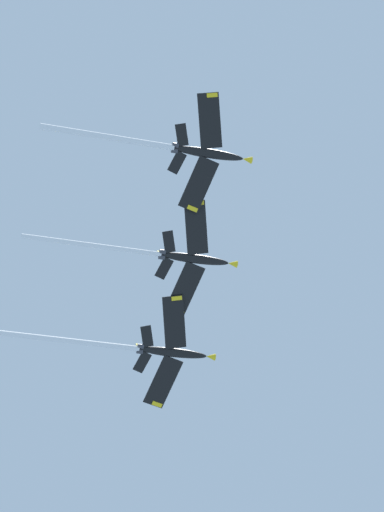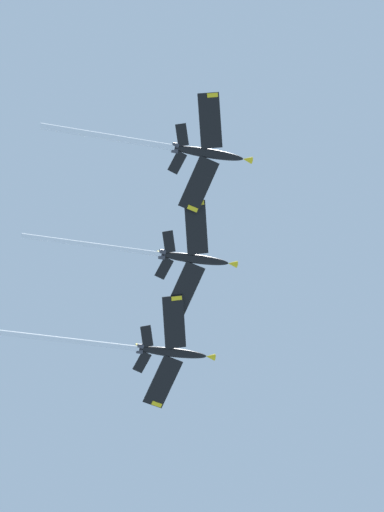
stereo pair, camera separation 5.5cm
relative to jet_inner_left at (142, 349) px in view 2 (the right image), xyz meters
The scene contains 3 objects.
jet_inner_left is the anchor object (origin of this frame).
jet_centre 16.52m from the jet_inner_left, 25.74° to the left, with size 19.39×34.02×10.71m.
jet_inner_right 34.17m from the jet_inner_left, 18.40° to the left, with size 19.41×33.04×9.72m.
Camera 2 is at (13.18, -4.31, 1.56)m, focal length 69.24 mm.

